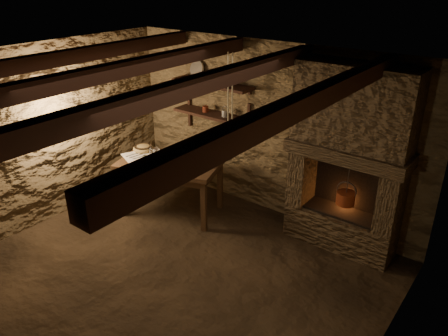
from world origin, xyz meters
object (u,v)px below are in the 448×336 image
Objects in this scene: work_table at (171,185)px; stoneware_jug at (204,153)px; wooden_bowl at (143,148)px; red_pot at (346,197)px; iron_stockpot at (224,79)px.

stoneware_jug is (0.49, 0.17, 0.56)m from work_table.
wooden_bowl is 0.55× the size of red_pot.
red_pot is at bearing -3.10° from work_table.
wooden_bowl is (-1.06, -0.12, -0.16)m from stoneware_jug.
stoneware_jug is at bearing 0.65° from work_table.
stoneware_jug reaches higher than wooden_bowl.
work_table is at bearing -116.05° from iron_stockpot.
red_pot is (1.82, 0.47, -0.27)m from stoneware_jug.
wooden_bowl is 1.56m from iron_stockpot.
iron_stockpot is (0.94, 0.71, 1.02)m from wooden_bowl.
iron_stockpot reaches higher than red_pot.
iron_stockpot is at bearing 176.45° from red_pot.
stoneware_jug reaches higher than red_pot.
red_pot is at bearing 11.57° from wooden_bowl.
work_table is 1.65m from iron_stockpot.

